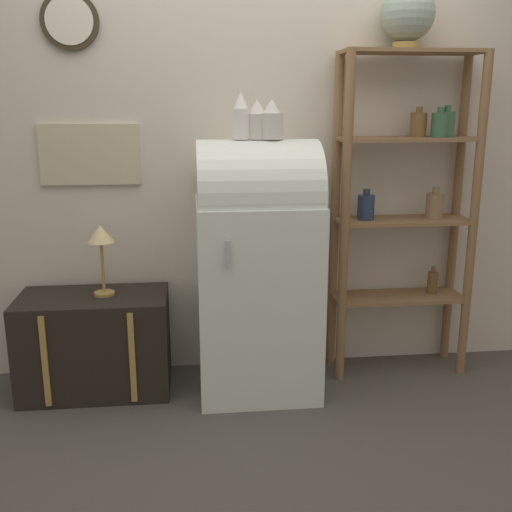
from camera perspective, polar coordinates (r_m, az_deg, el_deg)
name	(u,v)px	position (r m, az deg, el deg)	size (l,w,h in m)	color
ground_plane	(262,406)	(3.22, 0.60, -14.10)	(12.00, 12.00, 0.00)	#4C4742
wall_back	(249,137)	(3.40, -0.62, 11.29)	(7.00, 0.09, 2.70)	beige
refrigerator	(257,263)	(3.19, 0.10, -0.69)	(0.63, 0.63, 1.36)	silver
suitcase_trunk	(95,343)	(3.40, -15.05, -8.02)	(0.79, 0.44, 0.54)	black
shelf_unit	(407,196)	(3.45, 14.14, 5.53)	(0.77, 0.28, 1.81)	olive
globe	(408,14)	(3.46, 14.24, 21.40)	(0.28, 0.28, 0.32)	#AD8942
vase_left	(241,117)	(3.06, -1.45, 13.06)	(0.09, 0.09, 0.23)	white
vase_center	(258,121)	(3.08, 0.15, 12.74)	(0.11, 0.11, 0.19)	beige
vase_right	(272,121)	(3.07, 1.51, 12.77)	(0.12, 0.12, 0.20)	beige
desk_lamp	(101,241)	(3.23, -14.55, 1.43)	(0.14, 0.14, 0.38)	#AD8942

